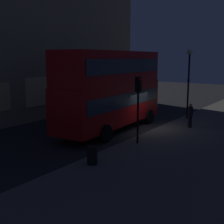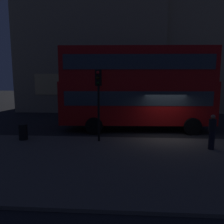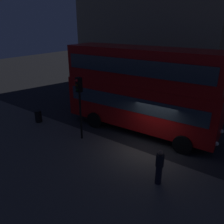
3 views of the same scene
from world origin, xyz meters
name	(u,v)px [view 2 (image 2 of 3)]	position (x,y,z in m)	size (l,w,h in m)	color
ground_plane	(166,138)	(0.00, 0.00, 0.00)	(80.00, 80.00, 0.00)	#232326
sidewalk_slab	(182,163)	(0.00, -4.23, 0.06)	(44.00, 7.46, 0.12)	#5B564F
building_with_clock	(92,22)	(-6.15, 12.25, 9.21)	(14.72, 7.39, 18.41)	tan
building_plain_facade	(202,22)	(5.47, 12.84, 9.25)	(14.41, 7.67, 18.50)	tan
double_decker_bus	(137,85)	(-1.72, 1.95, 3.06)	(10.16, 3.25, 5.44)	#B20F0F
traffic_light_near_kerb	(98,90)	(-3.86, -1.38, 2.89)	(0.33, 0.37, 3.85)	black
pedestrian	(212,132)	(1.77, -2.43, 1.00)	(0.35, 0.35, 1.71)	black
litter_bin	(23,132)	(-8.10, -1.37, 0.56)	(0.48, 0.48, 0.87)	black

